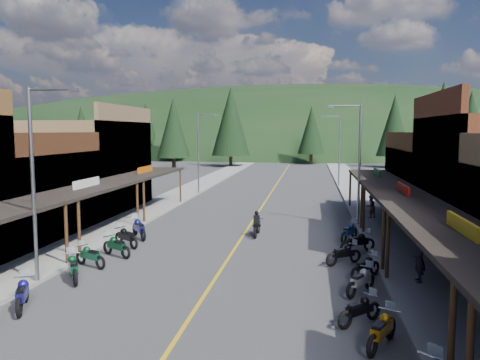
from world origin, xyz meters
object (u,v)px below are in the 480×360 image
at_px(bike_east_4, 360,309).
at_px(bike_west_5, 73,266).
at_px(bike_east_6, 366,266).
at_px(pine_9, 459,130).
at_px(streetlight_0, 36,176).
at_px(pedestrian_east_a, 420,259).
at_px(pine_0, 81,130).
at_px(bike_west_4, 22,293).
at_px(streetlight_1, 200,149).
at_px(pedestrian_east_b, 371,207).
at_px(pine_7, 146,127).
at_px(pine_4, 394,125).
at_px(pine_10, 173,128).
at_px(bike_east_8, 358,241).
at_px(rider_on_bike, 257,226).
at_px(pine_8, 126,133).
at_px(bike_west_7, 116,245).
at_px(bike_west_8, 126,236).
at_px(pine_5, 471,122).
at_px(streetlight_3, 338,147).
at_px(pine_2, 231,121).
at_px(bike_west_9, 139,227).
at_px(shop_west_2, 7,195).
at_px(bike_east_7, 344,253).
at_px(shop_east_3, 451,184).
at_px(pine_3, 311,130).
at_px(bike_east_9, 349,231).
at_px(shop_west_3, 84,166).
at_px(bike_east_3, 382,329).
at_px(streetlight_2, 357,159).
at_px(bike_east_5, 361,280).
at_px(bike_west_6, 90,255).

bearing_deg(bike_east_4, bike_west_5, -146.49).
bearing_deg(bike_east_6, pine_9, 112.40).
height_order(streetlight_0, pedestrian_east_a, streetlight_0).
relative_size(pine_0, bike_west_4, 5.13).
relative_size(streetlight_1, pedestrian_east_b, 4.94).
xyz_separation_m(pine_0, pine_7, (8.00, 14.00, 0.75)).
bearing_deg(pine_4, pine_10, -164.48).
xyz_separation_m(bike_west_4, bike_east_8, (12.45, 9.77, -0.02)).
bearing_deg(rider_on_bike, pedestrian_east_a, -45.73).
distance_m(bike_east_6, pedestrian_east_b, 13.69).
distance_m(pine_8, bike_west_7, 44.96).
xyz_separation_m(pine_10, bike_west_8, (12.11, -49.56, -6.18)).
relative_size(pine_5, bike_west_8, 6.59).
bearing_deg(pine_5, pine_8, -150.26).
xyz_separation_m(bike_west_7, bike_west_8, (-0.29, 1.96, 0.01)).
height_order(bike_west_4, bike_west_5, bike_west_5).
bearing_deg(streetlight_3, pine_8, 160.95).
relative_size(pine_2, bike_west_9, 6.06).
xyz_separation_m(shop_west_2, streetlight_1, (6.80, 20.30, 1.93)).
bearing_deg(bike_east_7, streetlight_3, 142.05).
xyz_separation_m(streetlight_1, pine_9, (30.95, 23.00, 1.92)).
distance_m(shop_east_3, pine_7, 79.38).
xyz_separation_m(pine_3, bike_west_8, (-9.89, -65.56, -5.88)).
bearing_deg(pine_7, bike_west_9, -70.48).
xyz_separation_m(bike_west_9, bike_east_9, (12.13, 1.11, -0.06)).
bearing_deg(pine_8, pine_5, 29.74).
xyz_separation_m(pine_4, bike_east_7, (-12.44, -61.24, -6.68)).
bearing_deg(pine_7, rider_on_bike, -65.44).
distance_m(shop_west_3, bike_west_4, 21.59).
distance_m(shop_east_3, pine_4, 49.11).
relative_size(bike_west_8, bike_east_6, 1.14).
bearing_deg(bike_east_4, bike_east_8, 131.97).
distance_m(streetlight_3, bike_west_7, 34.14).
bearing_deg(shop_east_3, bike_east_4, -112.72).
height_order(shop_west_3, bike_east_3, shop_west_3).
xyz_separation_m(streetlight_2, pine_9, (17.05, 37.00, 1.92)).
xyz_separation_m(pine_5, bike_west_9, (-39.94, -69.51, -7.33)).
height_order(pine_10, bike_west_4, pine_10).
distance_m(pine_3, pine_8, 36.77).
height_order(shop_west_2, streetlight_1, streetlight_1).
relative_size(bike_east_4, rider_on_bike, 0.91).
xyz_separation_m(pine_3, pedestrian_east_a, (4.40, -69.80, -5.40)).
distance_m(bike_east_3, bike_east_5, 4.54).
xyz_separation_m(streetlight_1, pedestrian_east_a, (15.35, -25.80, -3.38)).
height_order(pine_4, pedestrian_east_b, pine_4).
distance_m(bike_west_5, pedestrian_east_a, 14.32).
bearing_deg(bike_east_7, shop_west_2, -134.04).
bearing_deg(pine_5, shop_east_3, -108.45).
bearing_deg(shop_east_3, bike_west_6, -143.47).
distance_m(streetlight_1, pine_2, 36.30).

